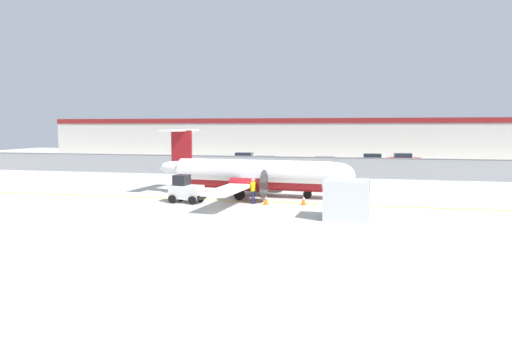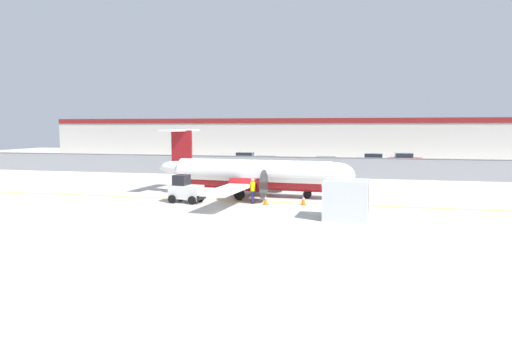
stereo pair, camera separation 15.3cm
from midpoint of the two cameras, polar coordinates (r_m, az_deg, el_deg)
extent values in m
plane|color=#BCB7AD|center=(29.58, -1.47, -4.49)|extent=(140.00, 140.00, 0.00)
cube|color=yellow|center=(31.49, -0.56, -3.87)|extent=(84.00, 0.20, 0.01)
cube|color=gray|center=(46.96, 3.98, 0.43)|extent=(98.00, 0.04, 2.00)
cylinder|color=slate|center=(46.88, 3.99, 1.71)|extent=(98.00, 0.10, 0.10)
cube|color=#38383A|center=(58.39, 5.73, 0.48)|extent=(98.00, 17.00, 0.12)
cube|color=beige|center=(76.58, 7.49, 4.04)|extent=(91.00, 8.00, 6.50)
cube|color=maroon|center=(72.59, 7.21, 6.21)|extent=(91.00, 0.20, 0.80)
cylinder|color=white|center=(33.80, -0.25, -0.24)|extent=(11.74, 2.83, 1.90)
ellipsoid|color=white|center=(32.47, 10.08, -0.56)|extent=(2.82, 2.02, 1.80)
ellipsoid|color=white|center=(36.11, -9.53, 0.37)|extent=(3.35, 1.31, 1.05)
cylinder|color=maroon|center=(33.85, -0.25, -1.12)|extent=(10.52, 2.32, 1.48)
cube|color=white|center=(33.83, -0.09, -1.21)|extent=(2.88, 16.08, 0.18)
cylinder|color=maroon|center=(36.24, 1.46, -0.76)|extent=(2.27, 1.07, 0.90)
cone|color=black|center=(35.94, 3.22, -0.82)|extent=(0.48, 0.47, 0.44)
cylinder|color=#262626|center=(35.91, 3.45, -0.83)|extent=(0.21, 2.10, 2.10)
cylinder|color=maroon|center=(31.31, -1.18, -1.75)|extent=(2.27, 1.07, 0.90)
cone|color=black|center=(30.97, 0.84, -1.83)|extent=(0.48, 0.47, 0.44)
cylinder|color=#262626|center=(30.92, 1.11, -1.84)|extent=(0.21, 2.10, 2.10)
cube|color=maroon|center=(35.88, -9.14, 2.50)|extent=(1.71, 0.32, 3.10)
cube|color=white|center=(35.90, -9.39, 4.98)|extent=(1.48, 4.87, 0.14)
cylinder|color=#59595B|center=(32.90, 6.57, -2.12)|extent=(0.15, 0.15, 0.97)
cylinder|color=black|center=(32.97, 6.56, -2.96)|extent=(0.62, 0.27, 0.60)
cylinder|color=#59595B|center=(36.08, 0.37, -1.35)|extent=(0.15, 0.15, 0.90)
cylinder|color=black|center=(36.14, 0.37, -2.06)|extent=(0.78, 0.28, 0.76)
cylinder|color=#59595B|center=(31.92, -1.97, -2.25)|extent=(0.15, 0.15, 0.90)
cylinder|color=black|center=(31.98, -1.97, -3.05)|extent=(0.78, 0.28, 0.76)
cube|color=silver|center=(31.26, -8.58, -2.65)|extent=(2.32, 1.36, 0.90)
cube|color=black|center=(31.32, -9.16, -1.17)|extent=(1.01, 1.10, 0.70)
cube|color=black|center=(30.78, -6.68, -3.32)|extent=(0.29, 1.11, 0.30)
cylinder|color=black|center=(31.51, -6.85, -3.40)|extent=(0.58, 0.25, 0.56)
cylinder|color=black|center=(30.45, -7.86, -3.72)|extent=(0.58, 0.25, 0.56)
cylinder|color=black|center=(32.20, -9.23, -3.24)|extent=(0.58, 0.25, 0.56)
cylinder|color=black|center=(31.17, -10.31, -3.54)|extent=(0.58, 0.25, 0.56)
cylinder|color=#191E4C|center=(30.39, -0.29, -3.41)|extent=(0.17, 0.17, 0.85)
cylinder|color=#191E4C|center=(30.58, -0.23, -3.35)|extent=(0.17, 0.17, 0.85)
cylinder|color=yellow|center=(30.38, -0.26, -2.03)|extent=(0.36, 0.36, 0.60)
cylinder|color=yellow|center=(30.16, -0.33, -2.03)|extent=(0.11, 0.11, 0.55)
cylinder|color=yellow|center=(30.59, -0.20, -1.92)|extent=(0.11, 0.11, 0.55)
sphere|color=tan|center=(30.33, -0.26, -1.20)|extent=(0.22, 0.22, 0.22)
cube|color=silver|center=(25.78, 11.35, -3.60)|extent=(2.51, 2.13, 2.20)
cube|color=#333338|center=(25.78, 11.35, -3.60)|extent=(2.44, 0.22, 2.20)
cube|color=orange|center=(30.24, 6.07, -4.26)|extent=(0.36, 0.36, 0.04)
cone|color=orange|center=(30.19, 6.08, -3.66)|extent=(0.28, 0.28, 0.60)
cylinder|color=white|center=(30.18, 6.08, -3.51)|extent=(0.17, 0.17, 0.08)
cube|color=orange|center=(30.18, 1.36, -4.25)|extent=(0.36, 0.36, 0.04)
cone|color=orange|center=(30.13, 1.36, -3.65)|extent=(0.28, 0.28, 0.60)
cylinder|color=white|center=(30.11, 1.36, -3.50)|extent=(0.17, 0.17, 0.08)
cube|color=#19662D|center=(55.66, -8.71, 0.90)|extent=(4.32, 2.01, 0.80)
cube|color=#262D38|center=(55.54, -8.58, 1.60)|extent=(2.31, 1.72, 0.56)
cylinder|color=black|center=(55.51, -10.41, 0.53)|extent=(0.61, 0.24, 0.60)
cylinder|color=black|center=(57.11, -9.58, 0.68)|extent=(0.61, 0.24, 0.60)
cylinder|color=black|center=(54.27, -7.79, 0.46)|extent=(0.61, 0.24, 0.60)
cylinder|color=black|center=(55.90, -7.02, 0.62)|extent=(0.61, 0.24, 0.60)
cube|color=slate|center=(61.20, -1.18, 1.38)|extent=(4.23, 1.78, 0.80)
cube|color=#262D38|center=(61.18, -1.32, 2.01)|extent=(2.23, 1.60, 0.56)
cylinder|color=black|center=(61.80, 0.28, 1.12)|extent=(0.60, 0.21, 0.60)
cylinder|color=black|center=(60.04, -0.07, 0.99)|extent=(0.60, 0.21, 0.60)
cylinder|color=black|center=(62.42, -2.24, 1.16)|extent=(0.60, 0.21, 0.60)
cylinder|color=black|center=(60.68, -2.66, 1.03)|extent=(0.60, 0.21, 0.60)
cube|color=navy|center=(53.72, 1.34, 0.80)|extent=(4.28, 1.91, 0.80)
cube|color=#262D38|center=(53.71, 1.18, 1.53)|extent=(2.27, 1.67, 0.56)
cylinder|color=black|center=(54.29, 3.00, 0.51)|extent=(0.61, 0.23, 0.60)
cylinder|color=black|center=(52.55, 2.57, 0.34)|extent=(0.61, 0.23, 0.60)
cylinder|color=black|center=(54.98, 0.15, 0.58)|extent=(0.61, 0.23, 0.60)
cylinder|color=black|center=(53.25, -0.37, 0.42)|extent=(0.61, 0.23, 0.60)
cube|color=#19662D|center=(53.29, 8.62, 0.70)|extent=(4.37, 2.17, 0.80)
cube|color=#262D38|center=(53.25, 8.79, 1.43)|extent=(2.36, 1.80, 0.56)
cylinder|color=black|center=(52.38, 7.13, 0.29)|extent=(0.62, 0.27, 0.60)
cylinder|color=black|center=(54.18, 7.10, 0.46)|extent=(0.62, 0.27, 0.60)
cylinder|color=black|center=(52.50, 10.18, 0.26)|extent=(0.62, 0.27, 0.60)
cylinder|color=black|center=(54.29, 10.06, 0.43)|extent=(0.62, 0.27, 0.60)
cube|color=gray|center=(60.74, 14.41, 1.17)|extent=(4.34, 2.08, 0.80)
cube|color=#262D38|center=(60.69, 14.57, 1.81)|extent=(2.33, 1.76, 0.56)
cylinder|color=black|center=(59.98, 13.02, 0.85)|extent=(0.62, 0.25, 0.60)
cylinder|color=black|center=(61.77, 13.17, 0.97)|extent=(0.62, 0.25, 0.60)
cylinder|color=black|center=(59.80, 15.69, 0.77)|extent=(0.62, 0.25, 0.60)
cylinder|color=black|center=(61.59, 15.76, 0.90)|extent=(0.62, 0.25, 0.60)
cube|color=red|center=(62.58, 18.17, 1.19)|extent=(4.24, 1.80, 0.80)
cube|color=#262D38|center=(62.52, 18.05, 1.82)|extent=(2.23, 1.61, 0.56)
cylinder|color=black|center=(63.67, 19.32, 0.94)|extent=(0.60, 0.21, 0.60)
cylinder|color=black|center=(61.89, 19.55, 0.81)|extent=(0.60, 0.21, 0.60)
cylinder|color=black|center=(63.35, 16.81, 0.99)|extent=(0.60, 0.21, 0.60)
cylinder|color=black|center=(61.56, 16.96, 0.86)|extent=(0.60, 0.21, 0.60)
camera|label=1|loc=(0.08, -89.87, 0.01)|focal=32.00mm
camera|label=2|loc=(0.08, 90.13, -0.01)|focal=32.00mm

